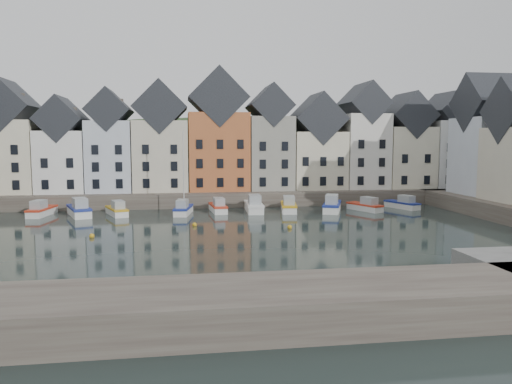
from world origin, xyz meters
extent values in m
plane|color=#1C2726|center=(0.00, 0.00, 0.00)|extent=(260.00, 260.00, 0.00)
cube|color=#433A33|center=(0.00, 30.00, 1.00)|extent=(90.00, 16.00, 2.00)
cube|color=#433A33|center=(-10.00, -22.00, 1.00)|extent=(50.00, 6.00, 2.00)
ellipsoid|color=#203219|center=(0.00, 56.00, -18.00)|extent=(153.60, 70.40, 64.00)
sphere|color=black|center=(-13.94, 50.93, 8.70)|extent=(5.77, 5.77, 5.77)
sphere|color=black|center=(24.86, 60.75, 8.12)|extent=(5.27, 5.27, 5.27)
sphere|color=black|center=(31.82, 54.20, 7.88)|extent=(5.07, 5.07, 5.07)
sphere|color=black|center=(14.28, 55.19, 7.82)|extent=(5.01, 5.01, 5.01)
sphere|color=black|center=(-37.67, 56.61, 6.57)|extent=(3.94, 3.94, 3.94)
sphere|color=black|center=(28.33, 60.25, 8.05)|extent=(5.21, 5.21, 5.21)
sphere|color=black|center=(1.99, 58.64, 8.32)|extent=(5.45, 5.45, 5.45)
sphere|color=black|center=(37.80, 48.31, 7.21)|extent=(4.49, 4.49, 4.49)
cube|color=beige|center=(-29.17, 28.00, 7.04)|extent=(7.67, 8.00, 10.07)
cube|color=black|center=(-29.17, 28.00, 13.97)|extent=(7.67, 8.16, 7.67)
cube|color=white|center=(-21.90, 28.00, 6.30)|extent=(6.56, 8.00, 8.61)
cube|color=black|center=(-21.90, 28.00, 12.23)|extent=(6.56, 8.16, 6.56)
cube|color=silver|center=(-15.37, 28.00, 7.01)|extent=(6.20, 8.00, 10.02)
cube|color=black|center=(-15.37, 28.00, 13.55)|extent=(6.20, 8.16, 6.20)
cube|color=beige|center=(-8.27, 28.00, 7.04)|extent=(7.70, 8.00, 10.08)
cube|color=black|center=(-8.27, 28.00, 13.98)|extent=(7.70, 8.16, 7.70)
cube|color=#B56033|center=(0.07, 28.00, 7.64)|extent=(8.69, 8.00, 11.28)
cube|color=black|center=(0.07, 28.00, 15.43)|extent=(8.69, 8.16, 8.69)
cube|color=gray|center=(7.78, 28.00, 7.39)|extent=(6.43, 8.00, 10.78)
cube|color=black|center=(7.78, 28.00, 14.37)|extent=(6.43, 8.16, 6.43)
cube|color=beige|center=(15.08, 28.00, 6.28)|extent=(7.88, 8.00, 8.56)
cube|color=black|center=(15.08, 28.00, 12.51)|extent=(7.88, 8.16, 7.88)
cube|color=silver|center=(22.42, 28.00, 7.64)|extent=(6.50, 8.00, 11.27)
cube|color=black|center=(22.42, 28.00, 14.88)|extent=(6.50, 8.16, 6.50)
cube|color=beige|center=(29.43, 28.00, 6.66)|extent=(7.23, 8.00, 9.32)
cube|color=black|center=(29.43, 28.00, 13.11)|extent=(7.23, 8.16, 7.23)
cube|color=white|center=(36.28, 28.00, 7.16)|extent=(6.18, 8.00, 10.32)
cube|color=black|center=(36.28, 28.00, 13.85)|extent=(6.18, 8.16, 6.18)
cube|color=silver|center=(36.00, 16.26, 7.19)|extent=(7.47, 8.00, 10.38)
cube|color=black|center=(36.00, 16.26, 14.36)|extent=(7.62, 8.00, 8.00)
sphere|color=#C69217|center=(-4.00, 8.00, 0.15)|extent=(0.50, 0.50, 0.50)
sphere|color=#C69217|center=(6.00, 5.00, 0.15)|extent=(0.50, 0.50, 0.50)
sphere|color=#C69217|center=(-14.00, 3.00, 0.15)|extent=(0.50, 0.50, 0.50)
cube|color=silver|center=(-22.64, 18.49, 0.33)|extent=(2.49, 5.85, 1.04)
cube|color=red|center=(-22.64, 18.49, 0.90)|extent=(2.60, 5.98, 0.24)
cube|color=#909597|center=(-22.76, 17.65, 1.46)|extent=(1.63, 2.43, 1.13)
cube|color=silver|center=(-18.02, 17.54, 0.38)|extent=(4.09, 6.84, 1.20)
cube|color=navy|center=(-18.02, 17.54, 1.04)|extent=(4.24, 7.00, 0.27)
cube|color=#909597|center=(-17.69, 16.62, 1.70)|extent=(2.34, 2.99, 1.31)
cube|color=silver|center=(-13.45, 17.42, 0.32)|extent=(3.39, 5.63, 0.99)
cube|color=#C69217|center=(-13.45, 17.42, 0.86)|extent=(3.51, 5.76, 0.23)
cube|color=#909597|center=(-13.17, 16.66, 1.40)|extent=(1.93, 2.46, 1.08)
cube|color=silver|center=(-5.16, 17.07, 0.32)|extent=(2.54, 5.69, 1.01)
cube|color=navy|center=(-5.16, 17.07, 0.87)|extent=(2.65, 5.82, 0.23)
cube|color=#909597|center=(-5.30, 16.25, 1.42)|extent=(1.63, 2.38, 1.10)
cylinder|color=silver|center=(-5.07, 17.61, 5.50)|extent=(0.13, 0.13, 10.08)
cube|color=silver|center=(-0.69, 18.46, 0.32)|extent=(2.12, 5.62, 1.01)
cube|color=red|center=(-0.69, 18.46, 0.87)|extent=(2.22, 5.73, 0.23)
cube|color=#909597|center=(-0.62, 17.64, 1.42)|extent=(1.47, 2.30, 1.10)
cube|color=silver|center=(4.01, 18.09, 0.38)|extent=(2.24, 6.61, 1.20)
cube|color=silver|center=(4.01, 18.09, 1.03)|extent=(2.36, 6.74, 0.27)
cube|color=#909597|center=(3.97, 17.11, 1.69)|extent=(1.64, 2.67, 1.31)
cube|color=silver|center=(8.57, 17.50, 0.35)|extent=(2.76, 6.24, 1.11)
cube|color=#C69217|center=(8.57, 17.50, 0.95)|extent=(2.87, 6.38, 0.25)
cube|color=#909597|center=(8.42, 16.61, 1.56)|extent=(1.78, 2.61, 1.21)
cube|color=silver|center=(14.29, 16.76, 0.38)|extent=(4.13, 6.75, 1.19)
cube|color=navy|center=(14.29, 16.76, 1.03)|extent=(4.28, 6.91, 0.27)
cube|color=#909597|center=(13.94, 15.85, 1.68)|extent=(2.34, 2.96, 1.30)
cube|color=silver|center=(18.76, 16.69, 0.31)|extent=(3.59, 5.52, 0.98)
cube|color=red|center=(18.76, 16.69, 0.84)|extent=(3.72, 5.65, 0.22)
cube|color=#909597|center=(19.08, 15.96, 1.38)|extent=(1.99, 2.45, 1.06)
cube|color=silver|center=(24.65, 18.10, 0.31)|extent=(3.40, 5.48, 0.97)
cube|color=navy|center=(24.65, 18.10, 0.83)|extent=(3.52, 5.61, 0.22)
cube|color=#909597|center=(24.94, 17.36, 1.36)|extent=(1.92, 2.41, 1.05)
camera|label=1|loc=(-5.23, -46.31, 9.44)|focal=35.00mm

